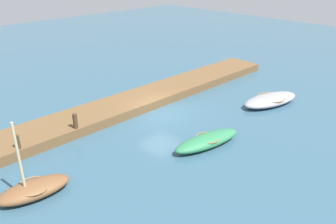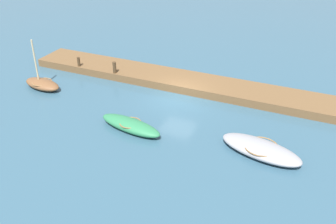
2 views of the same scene
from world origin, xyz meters
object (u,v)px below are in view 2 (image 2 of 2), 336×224
at_px(mooring_post_mid_west, 79,62).
at_px(rowboat_green, 130,125).
at_px(motorboat_grey, 261,149).
at_px(mooring_post_west, 114,67).
at_px(rowboat_brown, 42,84).

bearing_deg(mooring_post_mid_west, rowboat_green, 143.14).
xyz_separation_m(motorboat_grey, mooring_post_west, (12.90, -5.48, 0.71)).
distance_m(rowboat_green, mooring_post_west, 7.88).
bearing_deg(mooring_post_mid_west, motorboat_grey, 161.46).
bearing_deg(mooring_post_mid_west, rowboat_brown, 76.41).
relative_size(rowboat_green, mooring_post_west, 4.98).
distance_m(motorboat_grey, mooring_post_mid_west, 17.25).
distance_m(mooring_post_west, mooring_post_mid_west, 3.45).
relative_size(mooring_post_west, mooring_post_mid_west, 1.19).
distance_m(motorboat_grey, mooring_post_west, 14.03).
height_order(rowboat_green, rowboat_brown, rowboat_brown).
height_order(rowboat_green, mooring_post_west, mooring_post_west).
bearing_deg(motorboat_grey, mooring_post_west, -9.92).
xyz_separation_m(rowboat_brown, mooring_post_mid_west, (-0.88, -3.63, 0.62)).
xyz_separation_m(motorboat_grey, rowboat_brown, (17.22, -1.85, 0.02)).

